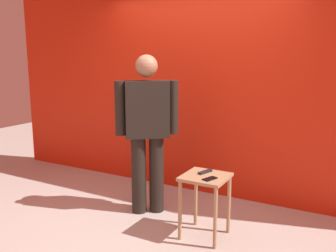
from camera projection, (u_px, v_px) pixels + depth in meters
The scene contains 6 objects.
ground_plane at pixel (139, 231), 3.71m from camera, with size 12.00×12.00×0.00m, color #B7B2A8.
back_wall_red at pixel (198, 65), 4.60m from camera, with size 6.06×0.12×3.28m, color red.
standing_person at pixel (147, 126), 4.01m from camera, with size 0.62×0.52×1.76m.
side_table at pixel (205, 188), 3.52m from camera, with size 0.42×0.42×0.62m.
cell_phone at pixel (210, 179), 3.39m from camera, with size 0.07×0.14×0.01m, color black.
tv_remote at pixel (205, 172), 3.58m from camera, with size 0.04×0.17×0.02m, color black.
Camera 1 is at (1.93, -2.87, 1.74)m, focal length 39.13 mm.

